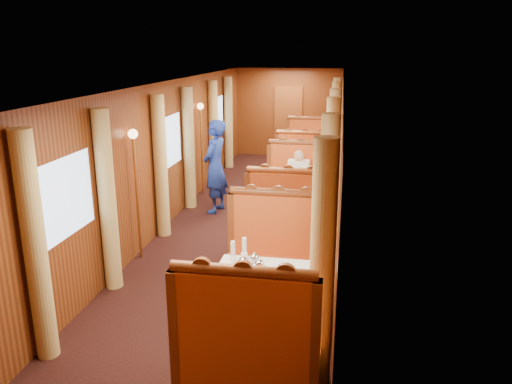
% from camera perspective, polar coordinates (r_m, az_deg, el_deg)
% --- Properties ---
extents(floor, '(3.00, 12.00, 0.01)m').
position_cam_1_polar(floor, '(9.00, -0.43, -3.62)').
color(floor, black).
rests_on(floor, ground).
extents(ceiling, '(3.00, 12.00, 0.01)m').
position_cam_1_polar(ceiling, '(8.49, -0.47, 12.46)').
color(ceiling, silver).
rests_on(ceiling, wall_left).
extents(wall_far, '(3.00, 0.01, 2.50)m').
position_cam_1_polar(wall_far, '(14.53, 3.72, 9.03)').
color(wall_far, brown).
rests_on(wall_far, floor).
extents(wall_near, '(3.00, 0.01, 2.50)m').
position_cam_1_polar(wall_near, '(3.30, -19.83, -17.93)').
color(wall_near, brown).
rests_on(wall_near, floor).
extents(wall_left, '(0.01, 12.00, 2.50)m').
position_cam_1_polar(wall_left, '(9.04, -9.89, 4.45)').
color(wall_left, brown).
rests_on(wall_left, floor).
extents(wall_right, '(0.01, 12.00, 2.50)m').
position_cam_1_polar(wall_right, '(8.53, 9.54, 3.77)').
color(wall_right, brown).
rests_on(wall_right, floor).
extents(doorway_far, '(0.80, 0.04, 2.00)m').
position_cam_1_polar(doorway_far, '(14.53, 3.69, 8.03)').
color(doorway_far, brown).
rests_on(doorway_far, floor).
extents(table_near, '(1.05, 0.72, 0.75)m').
position_cam_1_polar(table_near, '(5.58, 0.94, -12.47)').
color(table_near, white).
rests_on(table_near, floor).
extents(banquette_near_fwd, '(1.30, 0.55, 1.34)m').
position_cam_1_polar(banquette_near_fwd, '(4.70, -1.02, -17.81)').
color(banquette_near_fwd, red).
rests_on(banquette_near_fwd, floor).
extents(banquette_near_aft, '(1.30, 0.55, 1.34)m').
position_cam_1_polar(banquette_near_aft, '(6.46, 2.31, -7.83)').
color(banquette_near_aft, red).
rests_on(banquette_near_aft, floor).
extents(table_mid, '(1.05, 0.72, 0.75)m').
position_cam_1_polar(table_mid, '(8.79, 4.38, -1.59)').
color(table_mid, white).
rests_on(table_mid, floor).
extents(banquette_mid_fwd, '(1.30, 0.55, 1.34)m').
position_cam_1_polar(banquette_mid_fwd, '(7.82, 3.69, -3.49)').
color(banquette_mid_fwd, red).
rests_on(banquette_mid_fwd, floor).
extents(banquette_mid_aft, '(1.30, 0.55, 1.34)m').
position_cam_1_polar(banquette_mid_aft, '(9.75, 4.95, 0.48)').
color(banquette_mid_aft, red).
rests_on(banquette_mid_aft, floor).
extents(table_far, '(1.05, 0.72, 0.75)m').
position_cam_1_polar(table_far, '(12.16, 5.93, 3.38)').
color(table_far, white).
rests_on(table_far, floor).
extents(banquette_far_fwd, '(1.30, 0.55, 1.34)m').
position_cam_1_polar(banquette_far_fwd, '(11.17, 5.58, 2.49)').
color(banquette_far_fwd, red).
rests_on(banquette_far_fwd, floor).
extents(banquette_far_aft, '(1.30, 0.55, 1.34)m').
position_cam_1_polar(banquette_far_aft, '(13.14, 6.23, 4.55)').
color(banquette_far_aft, red).
rests_on(banquette_far_aft, floor).
extents(tea_tray, '(0.41, 0.36, 0.01)m').
position_cam_1_polar(tea_tray, '(5.41, 0.03, -8.90)').
color(tea_tray, silver).
rests_on(tea_tray, table_near).
extents(teapot_left, '(0.23, 0.20, 0.15)m').
position_cam_1_polar(teapot_left, '(5.30, -1.45, -8.66)').
color(teapot_left, silver).
rests_on(teapot_left, tea_tray).
extents(teapot_right, '(0.17, 0.13, 0.13)m').
position_cam_1_polar(teapot_right, '(5.29, 0.42, -8.82)').
color(teapot_right, silver).
rests_on(teapot_right, tea_tray).
extents(teapot_back, '(0.20, 0.17, 0.14)m').
position_cam_1_polar(teapot_back, '(5.42, -0.17, -8.15)').
color(teapot_back, silver).
rests_on(teapot_back, tea_tray).
extents(fruit_plate, '(0.23, 0.23, 0.05)m').
position_cam_1_polar(fruit_plate, '(5.26, 4.11, -9.59)').
color(fruit_plate, white).
rests_on(fruit_plate, table_near).
extents(cup_inboard, '(0.08, 0.08, 0.26)m').
position_cam_1_polar(cup_inboard, '(5.54, -2.65, -7.18)').
color(cup_inboard, white).
rests_on(cup_inboard, table_near).
extents(cup_outboard, '(0.08, 0.08, 0.26)m').
position_cam_1_polar(cup_outboard, '(5.63, -1.35, -6.76)').
color(cup_outboard, white).
rests_on(cup_outboard, table_near).
extents(rose_vase_mid, '(0.06, 0.06, 0.36)m').
position_cam_1_polar(rose_vase_mid, '(8.66, 4.73, 1.92)').
color(rose_vase_mid, silver).
rests_on(rose_vase_mid, table_mid).
extents(rose_vase_far, '(0.06, 0.06, 0.36)m').
position_cam_1_polar(rose_vase_far, '(12.01, 6.06, 5.91)').
color(rose_vase_far, silver).
rests_on(rose_vase_far, table_far).
extents(window_left_near, '(0.01, 1.20, 0.90)m').
position_cam_1_polar(window_left_near, '(5.90, -21.01, -0.67)').
color(window_left_near, '#97ADCD').
rests_on(window_left_near, wall_left).
extents(curtain_left_near_a, '(0.22, 0.22, 2.35)m').
position_cam_1_polar(curtain_left_near_a, '(5.31, -23.92, -5.97)').
color(curtain_left_near_a, tan).
rests_on(curtain_left_near_a, floor).
extents(curtain_left_near_b, '(0.22, 0.22, 2.35)m').
position_cam_1_polar(curtain_left_near_b, '(6.58, -16.62, -1.08)').
color(curtain_left_near_b, tan).
rests_on(curtain_left_near_b, floor).
extents(window_right_near, '(0.01, 1.20, 0.90)m').
position_cam_1_polar(window_right_near, '(5.10, 9.19, -2.32)').
color(window_right_near, '#97ADCD').
rests_on(window_right_near, wall_right).
extents(curtain_right_near_a, '(0.22, 0.22, 2.35)m').
position_cam_1_polar(curtain_right_near_a, '(4.47, 7.55, -8.74)').
color(curtain_right_near_a, tan).
rests_on(curtain_right_near_a, floor).
extents(curtain_right_near_b, '(0.22, 0.22, 2.35)m').
position_cam_1_polar(curtain_right_near_b, '(5.93, 8.16, -2.43)').
color(curtain_right_near_b, tan).
rests_on(curtain_right_near_b, floor).
extents(window_left_mid, '(0.01, 1.20, 0.90)m').
position_cam_1_polar(window_left_mid, '(9.00, -9.86, 5.69)').
color(window_left_mid, '#97ADCD').
rests_on(window_left_mid, wall_left).
extents(curtain_left_mid_a, '(0.22, 0.22, 2.35)m').
position_cam_1_polar(curtain_left_mid_a, '(8.30, -10.84, 2.82)').
color(curtain_left_mid_a, tan).
rests_on(curtain_left_mid_a, floor).
extents(curtain_left_mid_b, '(0.22, 0.22, 2.35)m').
position_cam_1_polar(curtain_left_mid_b, '(9.74, -7.69, 4.93)').
color(curtain_left_mid_b, tan).
rests_on(curtain_left_mid_b, floor).
extents(window_right_mid, '(0.01, 1.20, 0.90)m').
position_cam_1_polar(window_right_mid, '(8.49, 9.50, 5.10)').
color(window_right_mid, '#97ADCD').
rests_on(window_right_mid, wall_right).
extents(curtain_right_mid_a, '(0.22, 0.22, 2.35)m').
position_cam_1_polar(curtain_right_mid_a, '(7.79, 8.59, 2.07)').
color(curtain_right_mid_a, tan).
rests_on(curtain_right_mid_a, floor).
extents(curtain_right_mid_b, '(0.22, 0.22, 2.35)m').
position_cam_1_polar(curtain_right_mid_b, '(9.31, 8.81, 4.37)').
color(curtain_right_mid_b, tan).
rests_on(curtain_right_mid_b, floor).
extents(window_left_far, '(0.01, 1.20, 0.90)m').
position_cam_1_polar(window_left_far, '(12.31, -4.48, 8.66)').
color(window_left_far, '#97ADCD').
rests_on(window_left_far, wall_left).
extents(curtain_left_far_a, '(0.22, 0.22, 2.35)m').
position_cam_1_polar(curtain_left_far_a, '(11.58, -4.87, 6.80)').
color(curtain_left_far_a, tan).
rests_on(curtain_left_far_a, floor).
extents(curtain_left_far_b, '(0.22, 0.22, 2.35)m').
position_cam_1_polar(curtain_left_far_b, '(13.08, -3.17, 7.91)').
color(curtain_left_far_b, tan).
rests_on(curtain_left_far_b, floor).
extents(window_right_far, '(0.01, 1.20, 0.90)m').
position_cam_1_polar(window_right_far, '(11.95, 9.63, 8.26)').
color(window_right_far, '#97ADCD').
rests_on(window_right_far, wall_right).
extents(curtain_right_far_a, '(0.22, 0.22, 2.35)m').
position_cam_1_polar(curtain_right_far_a, '(11.22, 9.00, 6.36)').
color(curtain_right_far_a, tan).
rests_on(curtain_right_far_a, floor).
extents(curtain_right_far_b, '(0.22, 0.22, 2.35)m').
position_cam_1_polar(curtain_right_far_b, '(12.76, 9.12, 7.52)').
color(curtain_right_far_b, tan).
rests_on(curtain_right_far_b, floor).
extents(sconce_left_fore, '(0.14, 0.14, 1.95)m').
position_cam_1_polar(sconce_left_fore, '(7.38, -13.64, 2.68)').
color(sconce_left_fore, '#BF8C3F').
rests_on(sconce_left_fore, floor).
extents(sconce_right_fore, '(0.14, 0.14, 1.95)m').
position_cam_1_polar(sconce_right_fore, '(6.80, 8.64, 1.81)').
color(sconce_right_fore, '#BF8C3F').
rests_on(sconce_right_fore, floor).
extents(sconce_left_aft, '(0.14, 0.14, 1.95)m').
position_cam_1_polar(sconce_left_aft, '(10.63, -6.30, 7.06)').
color(sconce_left_aft, '#BF8C3F').
rests_on(sconce_left_aft, floor).
extents(sconce_right_aft, '(0.14, 0.14, 1.95)m').
position_cam_1_polar(sconce_right_aft, '(10.23, 9.08, 6.60)').
color(sconce_right_aft, '#BF8C3F').
rests_on(sconce_right_aft, floor).
extents(steward, '(0.54, 0.72, 1.77)m').
position_cam_1_polar(steward, '(9.46, -4.69, 2.90)').
color(steward, navy).
rests_on(steward, floor).
extents(passenger, '(0.40, 0.44, 0.76)m').
position_cam_1_polar(passenger, '(9.40, 4.85, 1.90)').
color(passenger, beige).
rests_on(passenger, banquette_mid_aft).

